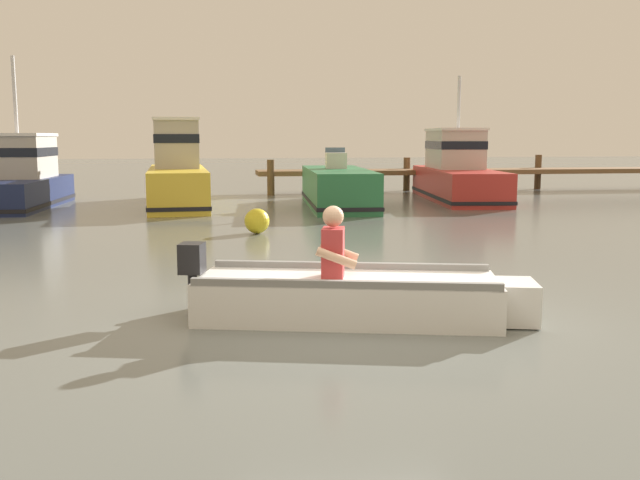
{
  "coord_description": "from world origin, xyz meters",
  "views": [
    {
      "loc": [
        -1.54,
        -6.87,
        1.88
      ],
      "look_at": [
        -0.04,
        2.26,
        0.55
      ],
      "focal_mm": 39.91,
      "sensor_mm": 36.0,
      "label": 1
    }
  ],
  "objects": [
    {
      "name": "ground_plane",
      "position": [
        0.0,
        0.0,
        0.0
      ],
      "size": [
        120.0,
        120.0,
        0.0
      ],
      "primitive_type": "plane",
      "color": "slate"
    },
    {
      "name": "wooden_dock",
      "position": [
        8.2,
        17.19,
        0.7
      ],
      "size": [
        15.89,
        1.64,
        1.26
      ],
      "color": "brown",
      "rests_on": "ground"
    },
    {
      "name": "rowboat_with_person",
      "position": [
        -0.01,
        0.24,
        0.25
      ],
      "size": [
        3.69,
        1.84,
        1.19
      ],
      "color": "white",
      "rests_on": "ground"
    },
    {
      "name": "moored_boat_navy",
      "position": [
        -6.47,
        13.63,
        0.74
      ],
      "size": [
        2.1,
        5.12,
        4.05
      ],
      "color": "#19234C",
      "rests_on": "ground"
    },
    {
      "name": "moored_boat_yellow",
      "position": [
        -2.25,
        13.52,
        0.9
      ],
      "size": [
        1.8,
        6.03,
        2.43
      ],
      "color": "gold",
      "rests_on": "ground"
    },
    {
      "name": "moored_boat_green",
      "position": [
        2.11,
        12.36,
        0.5
      ],
      "size": [
        2.03,
        5.56,
        1.61
      ],
      "color": "#287042",
      "rests_on": "ground"
    },
    {
      "name": "moored_boat_red",
      "position": [
        6.15,
        14.02,
        0.81
      ],
      "size": [
        2.52,
        6.33,
        3.73
      ],
      "color": "#B72D28",
      "rests_on": "ground"
    },
    {
      "name": "mooring_buoy",
      "position": [
        -0.51,
        7.14,
        0.25
      ],
      "size": [
        0.5,
        0.5,
        0.5
      ],
      "primitive_type": "sphere",
      "color": "yellow",
      "rests_on": "ground"
    }
  ]
}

